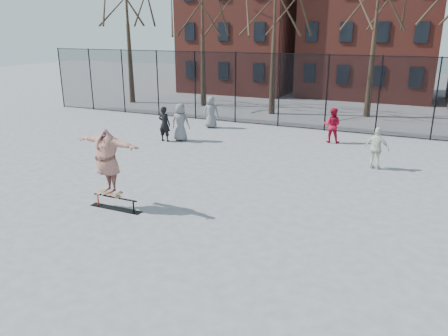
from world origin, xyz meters
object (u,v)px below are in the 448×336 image
at_px(bystander_grey, 180,122).
at_px(bystander_black, 164,124).
at_px(skater, 107,163).
at_px(bystander_red, 332,125).
at_px(bystander_extra, 211,112).
at_px(skate_rail, 116,204).
at_px(skateboard, 110,194).
at_px(bystander_white, 377,148).

relative_size(bystander_grey, bystander_black, 1.08).
height_order(skater, bystander_red, skater).
height_order(bystander_grey, bystander_red, bystander_grey).
distance_m(bystander_black, bystander_extra, 3.74).
bearing_deg(bystander_black, bystander_extra, -99.58).
distance_m(skate_rail, skateboard, 0.33).
bearing_deg(skater, bystander_white, 54.28).
distance_m(skater, bystander_grey, 8.54).
bearing_deg(skate_rail, bystander_grey, 106.26).
bearing_deg(bystander_black, bystander_grey, -146.25).
xyz_separation_m(skater, bystander_black, (-2.88, 7.82, -0.60)).
bearing_deg(bystander_grey, bystander_red, -167.70).
height_order(bystander_grey, bystander_extra, bystander_grey).
bearing_deg(bystander_white, bystander_extra, -9.97).
xyz_separation_m(skater, bystander_white, (6.92, 7.41, -0.62)).
distance_m(skateboard, bystander_red, 11.81).
distance_m(skater, bystander_extra, 11.70).
relative_size(skateboard, bystander_extra, 0.45).
bearing_deg(bystander_red, bystander_white, 121.57).
bearing_deg(bystander_grey, skateboard, 95.92).
relative_size(bystander_grey, bystander_white, 1.11).
relative_size(bystander_black, bystander_red, 1.01).
bearing_deg(bystander_white, bystander_black, 11.82).
relative_size(skater, bystander_black, 1.39).
height_order(bystander_black, bystander_red, bystander_black).
bearing_deg(skateboard, skate_rail, 0.00).
bearing_deg(skateboard, skater, 0.00).
xyz_separation_m(skate_rail, bystander_grey, (-2.40, 8.23, 0.76)).
distance_m(skater, bystander_white, 10.16).
distance_m(skater, bystander_red, 11.82).
relative_size(skate_rail, bystander_grey, 0.97).
xyz_separation_m(bystander_black, bystander_white, (9.79, -0.41, -0.03)).
relative_size(skater, bystander_grey, 1.29).
bearing_deg(bystander_white, bystander_red, -41.53).
xyz_separation_m(bystander_red, bystander_white, (2.37, -3.49, -0.02)).
distance_m(bystander_grey, bystander_extra, 3.26).
height_order(bystander_white, bystander_extra, bystander_extra).
bearing_deg(skate_rail, skater, 180.00).
distance_m(bystander_black, bystander_red, 8.03).
distance_m(skate_rail, bystander_white, 10.04).
xyz_separation_m(skateboard, skater, (0.00, 0.00, 1.01)).
xyz_separation_m(skateboard, bystander_grey, (-2.23, 8.23, 0.48)).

